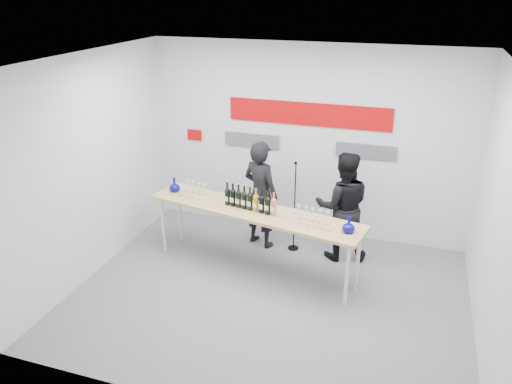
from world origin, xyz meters
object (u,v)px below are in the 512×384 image
at_px(presenter_right, 343,206).
at_px(mic_stand, 294,223).
at_px(presenter_left, 261,194).
at_px(tasting_table, 254,215).

distance_m(presenter_right, mic_stand, 0.80).
xyz_separation_m(presenter_left, mic_stand, (0.53, -0.01, -0.40)).
xyz_separation_m(tasting_table, presenter_left, (-0.14, 0.75, -0.02)).
xyz_separation_m(tasting_table, presenter_right, (1.10, 0.73, -0.04)).
xyz_separation_m(presenter_right, mic_stand, (-0.71, 0.01, -0.38)).
bearing_deg(mic_stand, presenter_right, 16.25).
bearing_deg(presenter_right, tasting_table, 19.48).
bearing_deg(tasting_table, mic_stand, 72.91).
relative_size(tasting_table, mic_stand, 2.20).
bearing_deg(presenter_right, mic_stand, -14.60).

